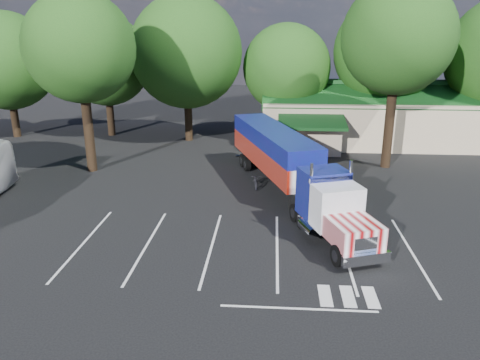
# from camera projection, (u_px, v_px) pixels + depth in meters

# --- Properties ---
(ground) EXTENTS (120.00, 120.00, 0.00)m
(ground) POSITION_uv_depth(u_px,v_px,m) (224.00, 203.00, 28.51)
(ground) COLOR black
(ground) RESTS_ON ground
(event_hall) EXTENTS (24.20, 14.12, 5.55)m
(event_hall) POSITION_uv_depth(u_px,v_px,m) (389.00, 116.00, 43.76)
(event_hall) COLOR tan
(event_hall) RESTS_ON ground
(tree_row_a) EXTENTS (9.00, 9.00, 11.68)m
(tree_row_a) POSITION_uv_depth(u_px,v_px,m) (6.00, 61.00, 43.38)
(tree_row_a) COLOR black
(tree_row_a) RESTS_ON ground
(tree_row_b) EXTENTS (8.40, 8.40, 11.35)m
(tree_row_b) POSITION_uv_depth(u_px,v_px,m) (106.00, 61.00, 44.01)
(tree_row_b) COLOR black
(tree_row_b) RESTS_ON ground
(tree_row_c) EXTENTS (10.00, 10.00, 13.05)m
(tree_row_c) POSITION_uv_depth(u_px,v_px,m) (186.00, 52.00, 41.67)
(tree_row_c) COLOR black
(tree_row_c) RESTS_ON ground
(tree_row_d) EXTENTS (8.00, 8.00, 10.60)m
(tree_row_d) POSITION_uv_depth(u_px,v_px,m) (287.00, 68.00, 42.75)
(tree_row_d) COLOR black
(tree_row_d) RESTS_ON ground
(tree_row_e) EXTENTS (9.60, 9.60, 12.90)m
(tree_row_e) POSITION_uv_depth(u_px,v_px,m) (387.00, 51.00, 42.15)
(tree_row_e) COLOR black
(tree_row_e) RESTS_ON ground
(tree_near_left) EXTENTS (7.60, 7.60, 12.65)m
(tree_near_left) POSITION_uv_depth(u_px,v_px,m) (80.00, 48.00, 32.14)
(tree_near_left) COLOR black
(tree_near_left) RESTS_ON ground
(tree_near_right) EXTENTS (8.00, 8.00, 13.50)m
(tree_near_right) POSITION_uv_depth(u_px,v_px,m) (398.00, 38.00, 32.82)
(tree_near_right) COLOR black
(tree_near_right) RESTS_ON ground
(semi_truck) EXTENTS (8.28, 18.49, 3.93)m
(semi_truck) POSITION_uv_depth(u_px,v_px,m) (286.00, 161.00, 29.19)
(semi_truck) COLOR black
(semi_truck) RESTS_ON ground
(woman) EXTENTS (0.59, 0.76, 1.84)m
(woman) POSITION_uv_depth(u_px,v_px,m) (302.00, 208.00, 25.13)
(woman) COLOR black
(woman) RESTS_ON ground
(bicycle) EXTENTS (0.80, 1.83, 0.93)m
(bicycle) POSITION_uv_depth(u_px,v_px,m) (256.00, 181.00, 31.08)
(bicycle) COLOR black
(bicycle) RESTS_ON ground
(silver_sedan) EXTENTS (5.07, 3.05, 1.58)m
(silver_sedan) POSITION_uv_depth(u_px,v_px,m) (306.00, 139.00, 41.13)
(silver_sedan) COLOR #AFB2B7
(silver_sedan) RESTS_ON ground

